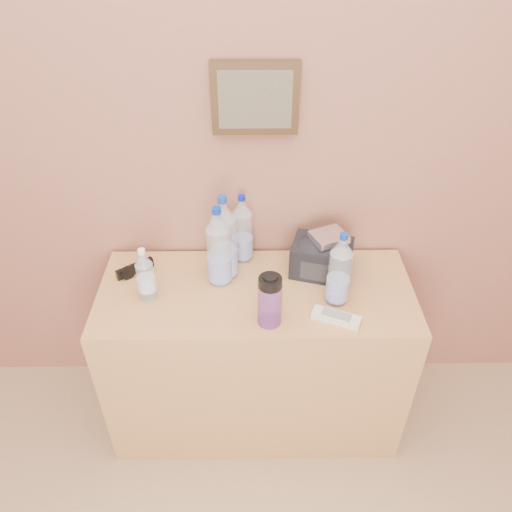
{
  "coord_description": "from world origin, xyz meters",
  "views": [
    {
      "loc": [
        0.04,
        0.31,
        2.01
      ],
      "look_at": [
        0.06,
        1.71,
        0.93
      ],
      "focal_mm": 35.0,
      "sensor_mm": 36.0,
      "label": 1
    }
  ],
  "objects_px": {
    "ac_remote": "(336,317)",
    "toiletry_bag": "(322,256)",
    "pet_large_a": "(219,250)",
    "pet_large_b": "(224,242)",
    "dresser": "(256,356)",
    "foil_packet": "(329,237)",
    "pet_large_c": "(242,231)",
    "pet_large_d": "(339,272)",
    "nalgene_bottle": "(270,300)",
    "pet_small": "(146,277)",
    "sunglasses": "(135,268)"
  },
  "relations": [
    {
      "from": "sunglasses",
      "to": "toiletry_bag",
      "type": "xyz_separation_m",
      "value": [
        0.73,
        -0.0,
        0.06
      ]
    },
    {
      "from": "sunglasses",
      "to": "ac_remote",
      "type": "bearing_deg",
      "value": -56.72
    },
    {
      "from": "foil_packet",
      "to": "nalgene_bottle",
      "type": "bearing_deg",
      "value": -129.83
    },
    {
      "from": "nalgene_bottle",
      "to": "pet_small",
      "type": "bearing_deg",
      "value": 163.5
    },
    {
      "from": "dresser",
      "to": "pet_large_b",
      "type": "distance_m",
      "value": 0.55
    },
    {
      "from": "dresser",
      "to": "nalgene_bottle",
      "type": "height_order",
      "value": "nalgene_bottle"
    },
    {
      "from": "pet_large_b",
      "to": "pet_large_d",
      "type": "bearing_deg",
      "value": -20.53
    },
    {
      "from": "dresser",
      "to": "pet_large_d",
      "type": "xyz_separation_m",
      "value": [
        0.3,
        -0.06,
        0.51
      ]
    },
    {
      "from": "pet_large_a",
      "to": "foil_packet",
      "type": "relative_size",
      "value": 2.62
    },
    {
      "from": "ac_remote",
      "to": "foil_packet",
      "type": "xyz_separation_m",
      "value": [
        -0.01,
        0.27,
        0.16
      ]
    },
    {
      "from": "pet_large_a",
      "to": "pet_large_c",
      "type": "bearing_deg",
      "value": 59.28
    },
    {
      "from": "pet_large_b",
      "to": "ac_remote",
      "type": "xyz_separation_m",
      "value": [
        0.4,
        -0.26,
        -0.15
      ]
    },
    {
      "from": "ac_remote",
      "to": "toiletry_bag",
      "type": "height_order",
      "value": "toiletry_bag"
    },
    {
      "from": "toiletry_bag",
      "to": "dresser",
      "type": "bearing_deg",
      "value": -140.77
    },
    {
      "from": "nalgene_bottle",
      "to": "pet_large_c",
      "type": "bearing_deg",
      "value": 104.72
    },
    {
      "from": "pet_large_a",
      "to": "toiletry_bag",
      "type": "bearing_deg",
      "value": 7.11
    },
    {
      "from": "nalgene_bottle",
      "to": "sunglasses",
      "type": "distance_m",
      "value": 0.6
    },
    {
      "from": "pet_small",
      "to": "foil_packet",
      "type": "xyz_separation_m",
      "value": [
        0.68,
        0.15,
        0.07
      ]
    },
    {
      "from": "pet_large_b",
      "to": "pet_large_c",
      "type": "height_order",
      "value": "pet_large_b"
    },
    {
      "from": "sunglasses",
      "to": "foil_packet",
      "type": "height_order",
      "value": "foil_packet"
    },
    {
      "from": "pet_large_d",
      "to": "dresser",
      "type": "bearing_deg",
      "value": 169.35
    },
    {
      "from": "pet_large_d",
      "to": "pet_small",
      "type": "height_order",
      "value": "pet_large_d"
    },
    {
      "from": "pet_large_c",
      "to": "nalgene_bottle",
      "type": "relative_size",
      "value": 1.42
    },
    {
      "from": "toiletry_bag",
      "to": "foil_packet",
      "type": "bearing_deg",
      "value": 21.56
    },
    {
      "from": "pet_large_a",
      "to": "foil_packet",
      "type": "xyz_separation_m",
      "value": [
        0.41,
        0.05,
        0.02
      ]
    },
    {
      "from": "pet_large_c",
      "to": "sunglasses",
      "type": "xyz_separation_m",
      "value": [
        -0.42,
        -0.09,
        -0.11
      ]
    },
    {
      "from": "pet_large_a",
      "to": "toiletry_bag",
      "type": "distance_m",
      "value": 0.4
    },
    {
      "from": "pet_small",
      "to": "sunglasses",
      "type": "height_order",
      "value": "pet_small"
    },
    {
      "from": "pet_large_a",
      "to": "ac_remote",
      "type": "distance_m",
      "value": 0.49
    },
    {
      "from": "toiletry_bag",
      "to": "foil_packet",
      "type": "relative_size",
      "value": 1.79
    },
    {
      "from": "sunglasses",
      "to": "pet_large_b",
      "type": "bearing_deg",
      "value": -39.07
    },
    {
      "from": "pet_large_a",
      "to": "pet_large_b",
      "type": "distance_m",
      "value": 0.04
    },
    {
      "from": "sunglasses",
      "to": "ac_remote",
      "type": "height_order",
      "value": "sunglasses"
    },
    {
      "from": "pet_large_c",
      "to": "pet_large_d",
      "type": "bearing_deg",
      "value": -36.85
    },
    {
      "from": "pet_large_a",
      "to": "nalgene_bottle",
      "type": "relative_size",
      "value": 1.59
    },
    {
      "from": "pet_large_a",
      "to": "pet_large_c",
      "type": "xyz_separation_m",
      "value": [
        0.09,
        0.14,
        -0.02
      ]
    },
    {
      "from": "pet_large_d",
      "to": "pet_small",
      "type": "relative_size",
      "value": 1.35
    },
    {
      "from": "dresser",
      "to": "pet_large_d",
      "type": "height_order",
      "value": "pet_large_d"
    },
    {
      "from": "pet_large_d",
      "to": "foil_packet",
      "type": "height_order",
      "value": "pet_large_d"
    },
    {
      "from": "toiletry_bag",
      "to": "pet_large_d",
      "type": "bearing_deg",
      "value": -60.65
    },
    {
      "from": "pet_small",
      "to": "ac_remote",
      "type": "relative_size",
      "value": 1.3
    },
    {
      "from": "pet_large_a",
      "to": "toiletry_bag",
      "type": "relative_size",
      "value": 1.47
    },
    {
      "from": "pet_large_b",
      "to": "nalgene_bottle",
      "type": "relative_size",
      "value": 1.71
    },
    {
      "from": "pet_large_a",
      "to": "pet_large_d",
      "type": "height_order",
      "value": "pet_large_a"
    },
    {
      "from": "nalgene_bottle",
      "to": "toiletry_bag",
      "type": "xyz_separation_m",
      "value": [
        0.21,
        0.28,
        -0.03
      ]
    },
    {
      "from": "ac_remote",
      "to": "toiletry_bag",
      "type": "distance_m",
      "value": 0.28
    },
    {
      "from": "toiletry_bag",
      "to": "sunglasses",
      "type": "bearing_deg",
      "value": -164.2
    },
    {
      "from": "pet_large_a",
      "to": "pet_small",
      "type": "xyz_separation_m",
      "value": [
        -0.26,
        -0.09,
        -0.05
      ]
    },
    {
      "from": "pet_large_d",
      "to": "sunglasses",
      "type": "xyz_separation_m",
      "value": [
        -0.77,
        0.17,
        -0.11
      ]
    },
    {
      "from": "pet_large_a",
      "to": "pet_small",
      "type": "bearing_deg",
      "value": -160.14
    }
  ]
}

